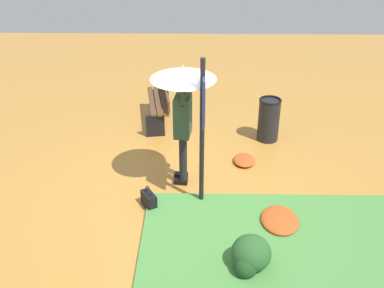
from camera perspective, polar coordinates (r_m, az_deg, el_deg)
ground_plane at (r=7.41m, az=-1.21°, el=-5.70°), size 18.00×18.00×0.00m
person_with_umbrella at (r=6.83m, az=-1.12°, el=6.00°), size 0.96×0.96×2.04m
info_sign_post at (r=6.42m, az=1.36°, el=3.39°), size 0.44×0.07×2.30m
handbag at (r=7.01m, az=-5.35°, el=-6.87°), size 0.33×0.27×0.37m
park_bench at (r=9.40m, az=-4.02°, el=5.02°), size 1.40×0.57×0.75m
trash_bin at (r=8.79m, az=9.46°, el=3.01°), size 0.42×0.42×0.83m
shrub_cluster at (r=5.97m, az=7.19°, el=-13.52°), size 0.56×0.51×0.46m
leaf_pile_near_person at (r=6.80m, az=10.77°, el=-9.23°), size 0.67×0.54×0.15m
leaf_pile_by_bench at (r=8.14m, az=6.47°, el=-1.99°), size 0.47×0.37×0.10m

